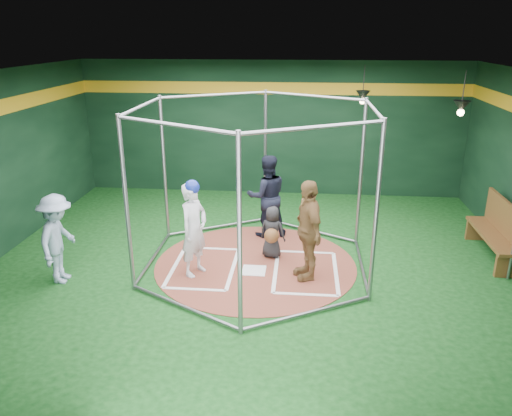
# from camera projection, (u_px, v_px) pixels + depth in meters

# --- Properties ---
(room_shell) EXTENTS (10.10, 9.10, 3.53)m
(room_shell) POSITION_uv_depth(u_px,v_px,m) (256.00, 175.00, 8.90)
(room_shell) COLOR #0C350F
(room_shell) RESTS_ON ground
(clay_disc) EXTENTS (3.80, 3.80, 0.01)m
(clay_disc) POSITION_uv_depth(u_px,v_px,m) (256.00, 264.00, 9.48)
(clay_disc) COLOR brown
(clay_disc) RESTS_ON ground
(home_plate) EXTENTS (0.43, 0.43, 0.01)m
(home_plate) POSITION_uv_depth(u_px,v_px,m) (254.00, 270.00, 9.19)
(home_plate) COLOR white
(home_plate) RESTS_ON clay_disc
(batter_box_left) EXTENTS (1.17, 1.77, 0.01)m
(batter_box_left) POSITION_uv_depth(u_px,v_px,m) (204.00, 267.00, 9.32)
(batter_box_left) COLOR white
(batter_box_left) RESTS_ON clay_disc
(batter_box_right) EXTENTS (1.17, 1.77, 0.01)m
(batter_box_right) POSITION_uv_depth(u_px,v_px,m) (306.00, 271.00, 9.16)
(batter_box_right) COLOR white
(batter_box_right) RESTS_ON clay_disc
(batting_cage) EXTENTS (4.05, 4.67, 3.00)m
(batting_cage) POSITION_uv_depth(u_px,v_px,m) (255.00, 189.00, 8.98)
(batting_cage) COLOR gray
(batting_cage) RESTS_ON ground
(pendant_lamp_near) EXTENTS (0.34, 0.34, 0.90)m
(pendant_lamp_near) POSITION_uv_depth(u_px,v_px,m) (363.00, 96.00, 11.74)
(pendant_lamp_near) COLOR black
(pendant_lamp_near) RESTS_ON room_shell
(pendant_lamp_far) EXTENTS (0.34, 0.34, 0.90)m
(pendant_lamp_far) POSITION_uv_depth(u_px,v_px,m) (461.00, 107.00, 10.08)
(pendant_lamp_far) COLOR black
(pendant_lamp_far) RESTS_ON room_shell
(batter_figure) EXTENTS (0.63, 0.73, 1.77)m
(batter_figure) POSITION_uv_depth(u_px,v_px,m) (194.00, 228.00, 8.82)
(batter_figure) COLOR silver
(batter_figure) RESTS_ON clay_disc
(visitor_leopard) EXTENTS (0.75, 1.14, 1.81)m
(visitor_leopard) POSITION_uv_depth(u_px,v_px,m) (308.00, 230.00, 8.69)
(visitor_leopard) COLOR #A57B47
(visitor_leopard) RESTS_ON clay_disc
(catcher_figure) EXTENTS (0.57, 0.62, 1.03)m
(catcher_figure) POSITION_uv_depth(u_px,v_px,m) (272.00, 232.00, 9.59)
(catcher_figure) COLOR black
(catcher_figure) RESTS_ON clay_disc
(umpire) EXTENTS (1.01, 0.87, 1.77)m
(umpire) POSITION_uv_depth(u_px,v_px,m) (267.00, 196.00, 10.52)
(umpire) COLOR black
(umpire) RESTS_ON clay_disc
(bystander_blue) EXTENTS (0.63, 1.05, 1.60)m
(bystander_blue) POSITION_uv_depth(u_px,v_px,m) (58.00, 239.00, 8.60)
(bystander_blue) COLOR #94A7C4
(bystander_blue) RESTS_ON ground
(dugout_bench) EXTENTS (0.45, 1.94, 1.13)m
(dugout_bench) POSITION_uv_depth(u_px,v_px,m) (499.00, 229.00, 9.60)
(dugout_bench) COLOR brown
(dugout_bench) RESTS_ON ground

